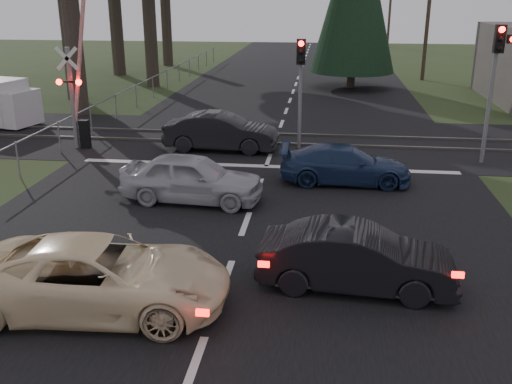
# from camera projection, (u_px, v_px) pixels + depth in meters

# --- Properties ---
(ground) EXTENTS (120.00, 120.00, 0.00)m
(ground) POSITION_uv_depth(u_px,v_px,m) (226.00, 278.00, 11.98)
(ground) COLOR #2B3D1B
(ground) RESTS_ON ground
(road) EXTENTS (14.00, 100.00, 0.01)m
(road) POSITION_uv_depth(u_px,v_px,m) (271.00, 153.00, 21.35)
(road) COLOR black
(road) RESTS_ON ground
(rail_corridor) EXTENTS (120.00, 8.00, 0.01)m
(rail_corridor) POSITION_uv_depth(u_px,v_px,m) (276.00, 140.00, 23.22)
(rail_corridor) COLOR black
(rail_corridor) RESTS_ON ground
(stop_line) EXTENTS (13.00, 0.35, 0.00)m
(stop_line) POSITION_uv_depth(u_px,v_px,m) (266.00, 166.00, 19.66)
(stop_line) COLOR silver
(stop_line) RESTS_ON ground
(rail_near) EXTENTS (120.00, 0.12, 0.10)m
(rail_near) POSITION_uv_depth(u_px,v_px,m) (274.00, 144.00, 22.46)
(rail_near) COLOR #59544C
(rail_near) RESTS_ON ground
(rail_far) EXTENTS (120.00, 0.12, 0.10)m
(rail_far) POSITION_uv_depth(u_px,v_px,m) (277.00, 134.00, 23.96)
(rail_far) COLOR #59544C
(rail_far) RESTS_ON ground
(crossing_signal) EXTENTS (1.62, 0.38, 6.96)m
(crossing_signal) POSITION_uv_depth(u_px,v_px,m) (78.00, 95.00, 21.30)
(crossing_signal) COLOR slate
(crossing_signal) RESTS_ON ground
(traffic_signal_right) EXTENTS (0.68, 0.48, 4.70)m
(traffic_signal_right) POSITION_uv_depth(u_px,v_px,m) (497.00, 68.00, 18.91)
(traffic_signal_right) COLOR slate
(traffic_signal_right) RESTS_ON ground
(traffic_signal_center) EXTENTS (0.32, 0.48, 4.10)m
(traffic_signal_center) POSITION_uv_depth(u_px,v_px,m) (301.00, 75.00, 20.94)
(traffic_signal_center) COLOR slate
(traffic_signal_center) RESTS_ON ground
(utility_pole_mid) EXTENTS (1.80, 0.26, 9.00)m
(utility_pole_mid) POSITION_uv_depth(u_px,v_px,m) (429.00, 8.00, 37.56)
(utility_pole_mid) COLOR #4C3D2D
(utility_pole_mid) RESTS_ON ground
(utility_pole_far) EXTENTS (1.80, 0.26, 9.00)m
(utility_pole_far) POSITION_uv_depth(u_px,v_px,m) (390.00, 2.00, 60.98)
(utility_pole_far) COLOR #4C3D2D
(utility_pole_far) RESTS_ON ground
(fence_left) EXTENTS (0.10, 36.00, 1.20)m
(fence_left) POSITION_uv_depth(u_px,v_px,m) (161.00, 93.00, 33.95)
(fence_left) COLOR slate
(fence_left) RESTS_ON ground
(cream_coupe) EXTENTS (5.03, 2.56, 1.36)m
(cream_coupe) POSITION_uv_depth(u_px,v_px,m) (99.00, 276.00, 10.63)
(cream_coupe) COLOR beige
(cream_coupe) RESTS_ON ground
(dark_hatchback) EXTENTS (4.01, 1.64, 1.29)m
(dark_hatchback) POSITION_uv_depth(u_px,v_px,m) (357.00, 259.00, 11.40)
(dark_hatchback) COLOR black
(dark_hatchback) RESTS_ON ground
(silver_car) EXTENTS (4.17, 1.97, 1.38)m
(silver_car) POSITION_uv_depth(u_px,v_px,m) (192.00, 178.00, 16.20)
(silver_car) COLOR #ABAEB3
(silver_car) RESTS_ON ground
(blue_sedan) EXTENTS (4.09, 1.71, 1.18)m
(blue_sedan) POSITION_uv_depth(u_px,v_px,m) (345.00, 165.00, 17.81)
(blue_sedan) COLOR navy
(blue_sedan) RESTS_ON ground
(dark_car_far) EXTENTS (4.31, 1.66, 1.40)m
(dark_car_far) POSITION_uv_depth(u_px,v_px,m) (221.00, 132.00, 21.50)
(dark_car_far) COLOR black
(dark_car_far) RESTS_ON ground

